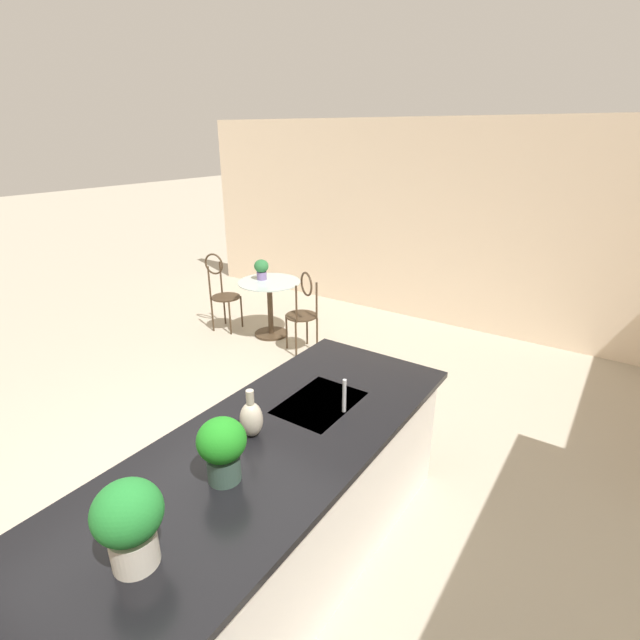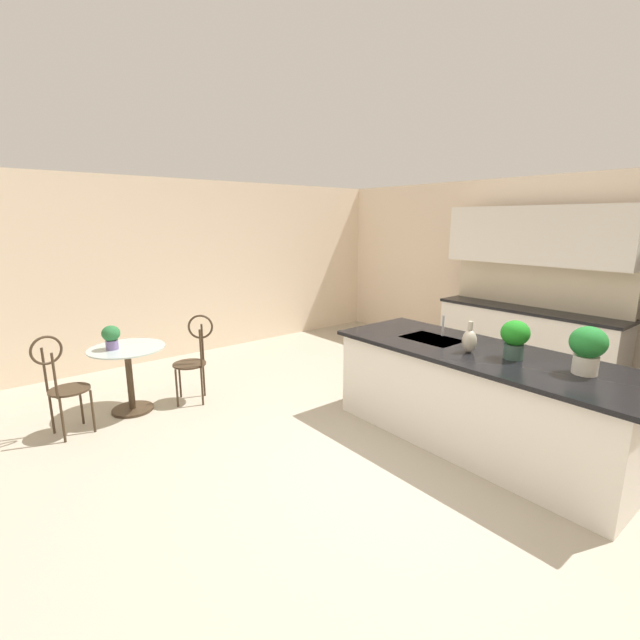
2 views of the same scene
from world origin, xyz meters
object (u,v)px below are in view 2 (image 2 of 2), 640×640
(chair_near_window, at_px, (61,381))
(potted_plant_counter_far, at_px, (588,347))
(chair_by_island, at_px, (194,354))
(potted_plant_on_table, at_px, (111,336))
(potted_plant_counter_near, at_px, (515,337))
(vase_on_counter, at_px, (469,340))
(bistro_table, at_px, (129,373))

(chair_near_window, height_order, potted_plant_counter_far, potted_plant_counter_far)
(chair_by_island, xyz_separation_m, potted_plant_counter_far, (3.49, 1.72, 0.56))
(potted_plant_on_table, distance_m, potted_plant_counter_near, 4.01)
(potted_plant_on_table, relative_size, vase_on_counter, 0.91)
(bistro_table, relative_size, chair_by_island, 0.77)
(potted_plant_on_table, xyz_separation_m, potted_plant_counter_far, (3.70, 2.54, 0.25))
(vase_on_counter, bearing_deg, potted_plant_counter_far, 12.05)
(chair_near_window, bearing_deg, bistro_table, 105.54)
(vase_on_counter, bearing_deg, potted_plant_on_table, -140.02)
(chair_near_window, distance_m, potted_plant_counter_near, 4.25)
(bistro_table, height_order, chair_near_window, chair_near_window)
(chair_near_window, bearing_deg, chair_by_island, 89.83)
(chair_near_window, height_order, vase_on_counter, vase_on_counter)
(chair_by_island, distance_m, potted_plant_counter_near, 3.42)
(chair_near_window, bearing_deg, potted_plant_counter_far, 41.38)
(chair_near_window, xyz_separation_m, potted_plant_on_table, (-0.21, 0.54, 0.32))
(bistro_table, xyz_separation_m, potted_plant_counter_far, (3.68, 2.40, 0.69))
(potted_plant_counter_far, bearing_deg, chair_near_window, -138.62)
(chair_by_island, distance_m, vase_on_counter, 3.04)
(potted_plant_counter_near, distance_m, vase_on_counter, 0.38)
(potted_plant_counter_far, height_order, vase_on_counter, potted_plant_counter_far)
(potted_plant_counter_far, bearing_deg, potted_plant_on_table, -145.53)
(potted_plant_on_table, relative_size, potted_plant_counter_far, 0.69)
(chair_near_window, relative_size, vase_on_counter, 3.62)
(chair_near_window, bearing_deg, potted_plant_counter_near, 45.73)
(bistro_table, bearing_deg, potted_plant_counter_far, 33.13)
(bistro_table, distance_m, chair_near_window, 0.71)
(chair_by_island, height_order, potted_plant_counter_near, potted_plant_counter_near)
(bistro_table, relative_size, potted_plant_counter_near, 2.37)
(bistro_table, height_order, chair_by_island, chair_by_island)
(chair_by_island, xyz_separation_m, vase_on_counter, (2.59, 1.53, 0.46))
(bistro_table, relative_size, potted_plant_on_table, 3.06)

